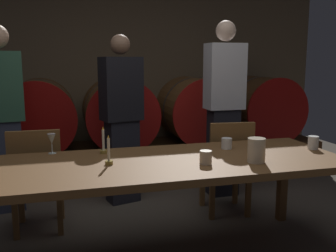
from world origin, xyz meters
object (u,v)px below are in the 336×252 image
at_px(dining_table, 153,170).
at_px(guest_center, 122,119).
at_px(candle_right, 109,156).
at_px(pitcher, 256,150).
at_px(wine_glass_center, 52,140).
at_px(cup_center_right, 227,143).
at_px(wine_barrel_left, 39,116).
at_px(wine_barrel_far_right, 261,108).
at_px(chair_left, 37,176).
at_px(cup_far_right, 313,143).
at_px(guest_right, 224,108).
at_px(cup_center_left, 206,157).
at_px(candle_left, 103,146).
at_px(chair_right, 228,163).
at_px(wine_barrel_right, 195,110).
at_px(guest_left, 2,118).
at_px(wine_barrel_center, 119,113).

distance_m(dining_table, guest_center, 1.25).
distance_m(dining_table, candle_right, 0.32).
bearing_deg(pitcher, dining_table, 162.83).
distance_m(wine_glass_center, cup_center_right, 1.32).
bearing_deg(wine_barrel_left, wine_barrel_far_right, 0.00).
xyz_separation_m(chair_left, cup_far_right, (2.09, -0.68, 0.30)).
distance_m(guest_right, cup_center_left, 1.51).
distance_m(chair_left, guest_right, 1.94).
xyz_separation_m(wine_barrel_left, candle_left, (0.56, -1.90, 0.02)).
height_order(candle_left, candle_right, candle_left).
bearing_deg(chair_right, wine_barrel_right, -92.66).
relative_size(guest_left, cup_far_right, 17.10).
xyz_separation_m(chair_right, wine_glass_center, (-1.52, -0.24, 0.35)).
relative_size(wine_barrel_far_right, wine_glass_center, 6.36).
height_order(wine_barrel_left, wine_glass_center, wine_barrel_left).
distance_m(wine_barrel_far_right, cup_center_left, 2.92).
bearing_deg(guest_right, wine_barrel_far_right, -133.91).
height_order(chair_right, wine_glass_center, wine_glass_center).
bearing_deg(wine_barrel_right, wine_barrel_left, 180.00).
height_order(dining_table, wine_glass_center, wine_glass_center).
relative_size(pitcher, cup_center_right, 1.95).
bearing_deg(guest_left, cup_center_left, 124.41).
distance_m(wine_barrel_right, cup_far_right, 2.20).
height_order(pitcher, cup_center_left, pitcher).
height_order(wine_barrel_far_right, chair_right, wine_barrel_far_right).
relative_size(chair_right, candle_left, 4.33).
relative_size(guest_center, candle_left, 8.16).
xyz_separation_m(chair_left, candle_right, (0.51, -0.71, 0.30)).
relative_size(dining_table, wine_glass_center, 18.21).
relative_size(candle_right, cup_center_right, 2.39).
relative_size(wine_barrel_far_right, cup_center_left, 10.47).
relative_size(wine_barrel_far_right, guest_center, 0.57).
xyz_separation_m(wine_barrel_left, pitcher, (1.53, -2.42, 0.04)).
relative_size(wine_barrel_center, candle_left, 4.62).
xyz_separation_m(chair_right, candle_right, (-1.15, -0.66, 0.30)).
bearing_deg(candle_left, cup_center_left, -36.83).
bearing_deg(guest_left, dining_table, 120.61).
relative_size(dining_table, chair_left, 3.06).
bearing_deg(wine_barrel_far_right, wine_glass_center, -146.22).
bearing_deg(cup_far_right, guest_center, 137.14).
height_order(candle_right, pitcher, candle_right).
relative_size(wine_barrel_right, wine_barrel_far_right, 1.00).
bearing_deg(chair_left, pitcher, 149.77).
distance_m(wine_barrel_far_right, wine_glass_center, 3.24).
bearing_deg(wine_glass_center, chair_right, 9.01).
bearing_deg(dining_table, wine_glass_center, 148.61).
xyz_separation_m(wine_barrel_far_right, guest_center, (-2.06, -0.97, 0.07)).
distance_m(wine_glass_center, cup_center_left, 1.14).
bearing_deg(wine_barrel_far_right, candle_right, -136.35).
distance_m(wine_barrel_right, pitcher, 2.45).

